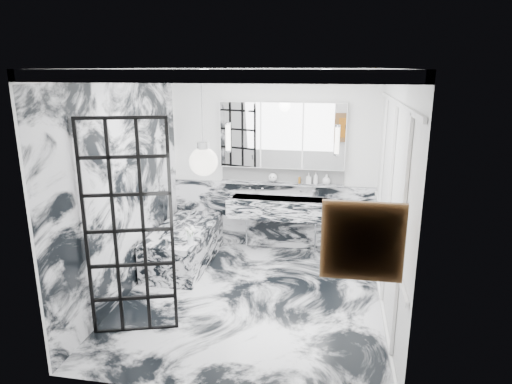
% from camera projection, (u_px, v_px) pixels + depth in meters
% --- Properties ---
extents(floor, '(3.60, 3.60, 0.00)m').
position_uv_depth(floor, '(251.00, 298.00, 5.74)').
color(floor, silver).
rests_on(floor, ground).
extents(ceiling, '(3.60, 3.60, 0.00)m').
position_uv_depth(ceiling, '(251.00, 68.00, 5.00)').
color(ceiling, white).
rests_on(ceiling, wall_back).
extents(wall_back, '(3.60, 0.00, 3.60)m').
position_uv_depth(wall_back, '(273.00, 161.00, 7.08)').
color(wall_back, white).
rests_on(wall_back, floor).
extents(wall_front, '(3.60, 0.00, 3.60)m').
position_uv_depth(wall_front, '(209.00, 249.00, 3.66)').
color(wall_front, white).
rests_on(wall_front, floor).
extents(wall_left, '(0.00, 3.60, 3.60)m').
position_uv_depth(wall_left, '(124.00, 185.00, 5.65)').
color(wall_left, white).
rests_on(wall_left, floor).
extents(wall_right, '(0.00, 3.60, 3.60)m').
position_uv_depth(wall_right, '(391.00, 198.00, 5.10)').
color(wall_right, white).
rests_on(wall_right, floor).
extents(marble_clad_back, '(3.18, 0.05, 1.05)m').
position_uv_depth(marble_clad_back, '(272.00, 215.00, 7.29)').
color(marble_clad_back, silver).
rests_on(marble_clad_back, floor).
extents(marble_clad_left, '(0.02, 3.56, 2.68)m').
position_uv_depth(marble_clad_left, '(126.00, 190.00, 5.66)').
color(marble_clad_left, silver).
rests_on(marble_clad_left, floor).
extents(panel_molding, '(0.03, 3.40, 2.30)m').
position_uv_depth(panel_molding, '(389.00, 207.00, 5.13)').
color(panel_molding, white).
rests_on(panel_molding, floor).
extents(soap_bottle_a, '(0.08, 0.08, 0.18)m').
position_uv_depth(soap_bottle_a, '(316.00, 178.00, 6.93)').
color(soap_bottle_a, '#8C5919').
rests_on(soap_bottle_a, ledge).
extents(soap_bottle_b, '(0.09, 0.09, 0.17)m').
position_uv_depth(soap_bottle_b, '(309.00, 178.00, 6.96)').
color(soap_bottle_b, '#4C4C51').
rests_on(soap_bottle_b, ledge).
extents(soap_bottle_c, '(0.16, 0.16, 0.16)m').
position_uv_depth(soap_bottle_c, '(326.00, 179.00, 6.91)').
color(soap_bottle_c, silver).
rests_on(soap_bottle_c, ledge).
extents(face_pot, '(0.14, 0.14, 0.14)m').
position_uv_depth(face_pot, '(273.00, 177.00, 7.05)').
color(face_pot, white).
rests_on(face_pot, ledge).
extents(amber_bottle, '(0.04, 0.04, 0.10)m').
position_uv_depth(amber_bottle, '(299.00, 180.00, 6.99)').
color(amber_bottle, '#8C5919').
rests_on(amber_bottle, ledge).
extents(flower_vase, '(0.08, 0.08, 0.12)m').
position_uv_depth(flower_vase, '(190.00, 240.00, 6.02)').
color(flower_vase, silver).
rests_on(flower_vase, bathtub).
extents(crittall_door, '(0.85, 0.30, 2.34)m').
position_uv_depth(crittall_door, '(129.00, 230.00, 4.75)').
color(crittall_door, black).
rests_on(crittall_door, floor).
extents(artwork, '(0.53, 0.05, 0.53)m').
position_uv_depth(artwork, '(362.00, 241.00, 3.46)').
color(artwork, '#B86712').
rests_on(artwork, wall_front).
extents(pendant_light, '(0.25, 0.25, 0.25)m').
position_uv_depth(pendant_light, '(204.00, 162.00, 3.96)').
color(pendant_light, white).
rests_on(pendant_light, ceiling).
extents(trough_sink, '(1.60, 0.45, 0.30)m').
position_uv_depth(trough_sink, '(280.00, 208.00, 7.00)').
color(trough_sink, silver).
rests_on(trough_sink, wall_back).
extents(ledge, '(1.90, 0.14, 0.04)m').
position_uv_depth(ledge, '(281.00, 184.00, 7.06)').
color(ledge, silver).
rests_on(ledge, wall_back).
extents(subway_tile, '(1.90, 0.03, 0.23)m').
position_uv_depth(subway_tile, '(282.00, 174.00, 7.09)').
color(subway_tile, white).
rests_on(subway_tile, wall_back).
extents(mirror_cabinet, '(1.90, 0.16, 1.00)m').
position_uv_depth(mirror_cabinet, '(282.00, 135.00, 6.87)').
color(mirror_cabinet, white).
rests_on(mirror_cabinet, wall_back).
extents(sconce_left, '(0.07, 0.07, 0.40)m').
position_uv_depth(sconce_left, '(228.00, 137.00, 6.93)').
color(sconce_left, white).
rests_on(sconce_left, mirror_cabinet).
extents(sconce_right, '(0.07, 0.07, 0.40)m').
position_uv_depth(sconce_right, '(337.00, 140.00, 6.65)').
color(sconce_right, white).
rests_on(sconce_right, mirror_cabinet).
extents(bathtub, '(0.75, 1.65, 0.55)m').
position_uv_depth(bathtub, '(184.00, 245.00, 6.72)').
color(bathtub, silver).
rests_on(bathtub, floor).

